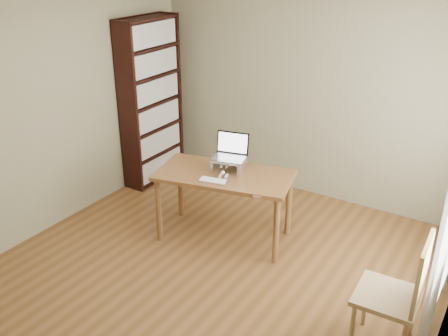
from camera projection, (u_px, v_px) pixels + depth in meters
room at (204, 154)px, 4.11m from camera, size 4.04×4.54×2.64m
bookshelf at (151, 102)px, 6.31m from camera, size 0.30×0.90×2.10m
desk at (224, 182)px, 5.11m from camera, size 1.49×0.98×0.75m
laptop_stand at (229, 163)px, 5.09m from camera, size 0.32×0.25×0.13m
laptop at (232, 151)px, 5.10m from camera, size 0.38×0.35×0.24m
keyboard at (213, 181)px, 4.89m from camera, size 0.30×0.18×0.02m
coaster at (257, 196)px, 4.60m from camera, size 0.09×0.09×0.01m
cat at (229, 164)px, 5.14m from camera, size 0.23×0.47×0.13m
chair at (400, 292)px, 3.64m from camera, size 0.47×0.47×1.03m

